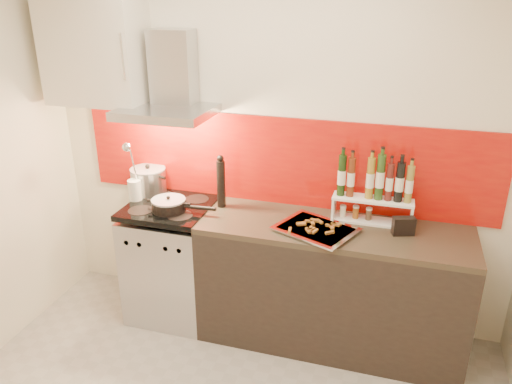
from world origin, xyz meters
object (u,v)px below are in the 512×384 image
(range_stove, at_px, (173,261))
(saute_pan, at_px, (170,205))
(baking_tray, at_px, (316,229))
(pepper_mill, at_px, (221,182))
(counter, at_px, (331,285))
(stock_pot, at_px, (149,180))

(range_stove, distance_m, saute_pan, 0.52)
(baking_tray, bearing_deg, saute_pan, 179.88)
(pepper_mill, xyz_separation_m, baking_tray, (0.73, -0.20, -0.17))
(pepper_mill, distance_m, baking_tray, 0.77)
(saute_pan, xyz_separation_m, baking_tray, (1.04, -0.00, -0.04))
(counter, height_order, pepper_mill, pepper_mill)
(baking_tray, bearing_deg, pepper_mill, 164.63)
(stock_pot, distance_m, baking_tray, 1.37)
(saute_pan, bearing_deg, baking_tray, -0.12)
(saute_pan, relative_size, pepper_mill, 1.20)
(range_stove, bearing_deg, stock_pot, 144.82)
(saute_pan, distance_m, pepper_mill, 0.39)
(range_stove, bearing_deg, pepper_mill, 16.40)
(counter, relative_size, baking_tray, 3.06)
(counter, relative_size, saute_pan, 3.85)
(counter, relative_size, stock_pot, 6.74)
(counter, distance_m, baking_tray, 0.49)
(pepper_mill, bearing_deg, stock_pot, 173.63)
(counter, height_order, stock_pot, stock_pot)
(counter, bearing_deg, baking_tray, -138.54)
(saute_pan, bearing_deg, pepper_mill, 32.23)
(counter, bearing_deg, pepper_mill, 173.00)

